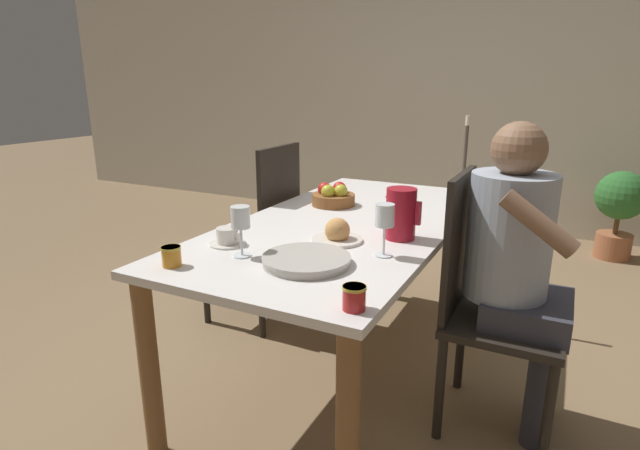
% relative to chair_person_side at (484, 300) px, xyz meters
% --- Properties ---
extents(ground_plane, '(20.00, 20.00, 0.00)m').
position_rel_chair_person_side_xyz_m(ground_plane, '(-0.62, 0.11, -0.52)').
color(ground_plane, '#7F6647').
extents(wall_back, '(10.00, 0.06, 2.60)m').
position_rel_chair_person_side_xyz_m(wall_back, '(-0.62, 2.88, 0.78)').
color(wall_back, beige).
rests_on(wall_back, ground_plane).
extents(dining_table, '(0.88, 1.81, 0.73)m').
position_rel_chair_person_side_xyz_m(dining_table, '(-0.62, 0.11, 0.11)').
color(dining_table, silver).
rests_on(dining_table, ground_plane).
extents(chair_person_side, '(0.42, 0.42, 1.00)m').
position_rel_chair_person_side_xyz_m(chair_person_side, '(0.00, 0.00, 0.00)').
color(chair_person_side, black).
rests_on(chair_person_side, ground_plane).
extents(chair_opposite, '(0.42, 0.42, 1.00)m').
position_rel_chair_person_side_xyz_m(chair_opposite, '(-1.23, 0.36, 0.00)').
color(chair_opposite, black).
rests_on(chair_opposite, ground_plane).
extents(person_seated, '(0.39, 0.41, 1.19)m').
position_rel_chair_person_side_xyz_m(person_seated, '(0.10, 0.01, 0.19)').
color(person_seated, '#33333D').
rests_on(person_seated, ground_plane).
extents(red_pitcher, '(0.14, 0.12, 0.20)m').
position_rel_chair_person_side_xyz_m(red_pitcher, '(-0.33, -0.04, 0.31)').
color(red_pitcher, '#A31423').
rests_on(red_pitcher, dining_table).
extents(wine_glass_water, '(0.07, 0.07, 0.19)m').
position_rel_chair_person_side_xyz_m(wine_glass_water, '(-0.32, -0.26, 0.35)').
color(wine_glass_water, white).
rests_on(wine_glass_water, dining_table).
extents(wine_glass_juice, '(0.07, 0.07, 0.18)m').
position_rel_chair_person_side_xyz_m(wine_glass_juice, '(-0.76, -0.48, 0.34)').
color(wine_glass_juice, white).
rests_on(wine_glass_juice, dining_table).
extents(teacup_near_person, '(0.14, 0.14, 0.07)m').
position_rel_chair_person_side_xyz_m(teacup_near_person, '(-0.88, -0.40, 0.23)').
color(teacup_near_person, silver).
rests_on(teacup_near_person, dining_table).
extents(serving_tray, '(0.30, 0.30, 0.03)m').
position_rel_chair_person_side_xyz_m(serving_tray, '(-0.52, -0.45, 0.22)').
color(serving_tray, '#B7B2A8').
rests_on(serving_tray, dining_table).
extents(bread_plate, '(0.19, 0.19, 0.10)m').
position_rel_chair_person_side_xyz_m(bread_plate, '(-0.53, -0.18, 0.24)').
color(bread_plate, silver).
rests_on(bread_plate, dining_table).
extents(jam_jar_amber, '(0.07, 0.07, 0.07)m').
position_rel_chair_person_side_xyz_m(jam_jar_amber, '(-0.91, -0.67, 0.24)').
color(jam_jar_amber, '#C67A1E').
rests_on(jam_jar_amber, dining_table).
extents(jam_jar_red, '(0.07, 0.07, 0.07)m').
position_rel_chair_person_side_xyz_m(jam_jar_red, '(-0.24, -0.70, 0.24)').
color(jam_jar_red, '#A81E1E').
rests_on(jam_jar_red, dining_table).
extents(fruit_bowl, '(0.21, 0.21, 0.11)m').
position_rel_chair_person_side_xyz_m(fruit_bowl, '(-0.80, 0.34, 0.25)').
color(fruit_bowl, brown).
rests_on(fruit_bowl, dining_table).
extents(candlestick_tall, '(0.06, 0.06, 0.42)m').
position_rel_chair_person_side_xyz_m(candlestick_tall, '(-0.28, 0.86, 0.38)').
color(candlestick_tall, '#4C4238').
rests_on(candlestick_tall, dining_table).
extents(potted_plant, '(0.36, 0.36, 0.68)m').
position_rel_chair_person_side_xyz_m(potted_plant, '(0.59, 2.44, -0.11)').
color(potted_plant, '#A8603D').
rests_on(potted_plant, ground_plane).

